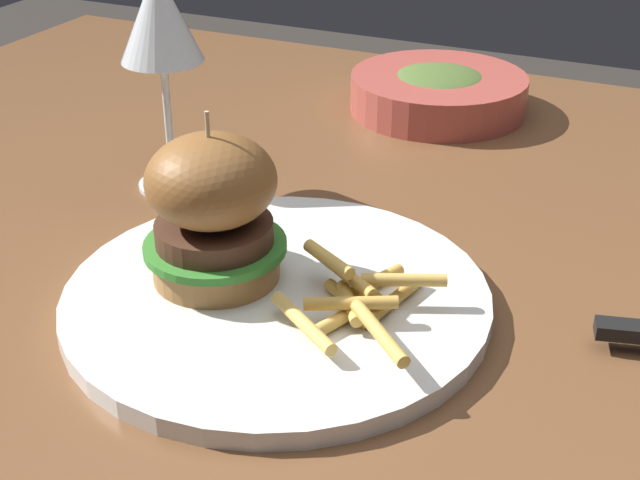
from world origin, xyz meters
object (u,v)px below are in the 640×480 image
object	(u,v)px
burger_sandwich	(213,209)
wine_glass	(160,23)
soup_bowl	(438,91)
main_plate	(277,298)

from	to	relation	value
burger_sandwich	wine_glass	distance (m)	0.21
burger_sandwich	soup_bowl	xyz separation A→B (m)	(0.03, 0.43, -0.05)
burger_sandwich	soup_bowl	world-z (taller)	burger_sandwich
main_plate	burger_sandwich	world-z (taller)	burger_sandwich
burger_sandwich	soup_bowl	distance (m)	0.43
wine_glass	burger_sandwich	bearing A→B (deg)	-47.41
soup_bowl	burger_sandwich	bearing A→B (deg)	-93.69
main_plate	soup_bowl	bearing A→B (deg)	92.76
main_plate	burger_sandwich	distance (m)	0.08
main_plate	soup_bowl	xyz separation A→B (m)	(-0.02, 0.43, 0.02)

